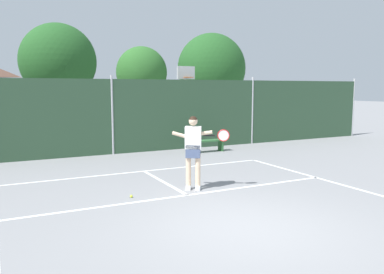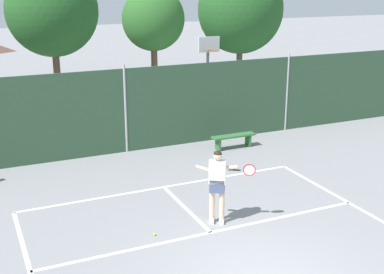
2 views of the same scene
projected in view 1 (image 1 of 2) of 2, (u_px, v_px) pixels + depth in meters
ground_plane at (247, 228)px, 7.14m from camera, size 120.00×120.00×0.00m
court_markings at (228, 218)px, 7.71m from camera, size 8.30×11.10×0.01m
chainlink_fence at (112, 117)px, 14.93m from camera, size 26.09×0.09×3.03m
basketball_hoop at (186, 93)px, 18.44m from camera, size 0.90×0.67×3.55m
treeline_backdrop at (91, 68)px, 25.09m from camera, size 25.29×4.65×6.56m
tennis_player at (194, 146)px, 9.72m from camera, size 1.30×0.72×1.85m
tennis_ball at (131, 196)px, 9.12m from camera, size 0.07×0.07×0.07m
courtside_bench at (208, 143)px, 15.58m from camera, size 1.60×0.36×0.48m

